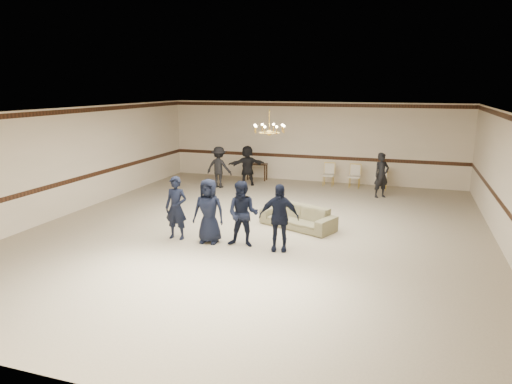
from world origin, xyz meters
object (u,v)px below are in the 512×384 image
adult_right (381,175)px  banquet_chair_left (329,175)px  boy_a (176,208)px  chandelier (269,121)px  console_table (257,172)px  adult_mid (247,166)px  boy_d (279,217)px  adult_left (219,167)px  banquet_chair_right (382,178)px  settee (298,217)px  banquet_chair_mid (355,176)px  boy_b (209,211)px  boy_c (243,214)px

adult_right → banquet_chair_left: 2.46m
boy_a → chandelier: bearing=51.4°
boy_a → console_table: bearing=92.0°
adult_mid → adult_right: same height
adult_right → boy_d: bearing=-146.4°
adult_left → adult_right: same height
adult_right → banquet_chair_right: size_ratio=1.80×
settee → banquet_chair_mid: size_ratio=2.39×
boy_d → adult_right: bearing=62.6°
boy_d → boy_b: bearing=170.0°
boy_c → banquet_chair_left: 7.60m
chandelier → boy_b: bearing=-110.7°
adult_right → banquet_chair_mid: 1.71m
boy_b → banquet_chair_mid: boy_b is taller
boy_d → adult_left: 7.19m
boy_b → settee: (1.82, 1.88, -0.50)m
adult_mid → adult_right: size_ratio=1.00×
boy_a → adult_left: 6.10m
boy_c → boy_d: (0.90, 0.00, 0.00)m
banquet_chair_right → adult_mid: bearing=-165.6°
boy_b → adult_right: 7.29m
adult_right → boy_b: bearing=-160.1°
boy_d → banquet_chair_right: boy_d is taller
adult_right → boy_a: bearing=-165.7°
boy_b → banquet_chair_mid: 8.03m
chandelier → banquet_chair_right: size_ratio=1.07×
boy_a → adult_right: bearing=52.4°
boy_a → boy_c: 1.80m
boy_d → banquet_chair_left: boy_d is taller
boy_d → adult_mid: bearing=105.2°
boy_d → console_table: bearing=101.7°
adult_mid → console_table: size_ratio=1.90×
boy_a → settee: boy_a is taller
boy_a → adult_left: bearing=101.8°
banquet_chair_right → console_table: (-5.00, 0.20, -0.09)m
boy_d → settee: bearing=79.2°
boy_c → adult_mid: 7.02m
banquet_chair_left → adult_mid: bearing=-165.8°
banquet_chair_left → console_table: 3.01m
settee → adult_mid: size_ratio=1.33×
boy_b → boy_d: bearing=-4.0°
settee → adult_right: (1.93, 4.37, 0.48)m
console_table → banquet_chair_right: bearing=-6.5°
adult_right → console_table: size_ratio=1.90×
settee → banquet_chair_mid: bearing=103.5°
boy_d → adult_mid: 7.36m
settee → banquet_chair_right: (1.88, 5.66, 0.13)m
chandelier → banquet_chair_mid: 6.09m
adult_mid → boy_b: bearing=67.2°
adult_mid → banquet_chair_mid: adult_mid is taller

